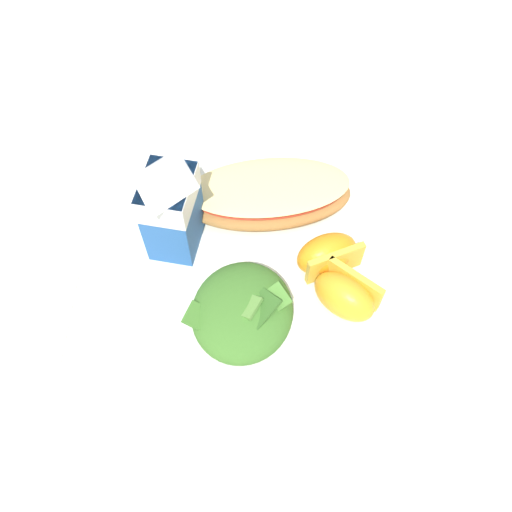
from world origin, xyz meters
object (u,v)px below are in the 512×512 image
(white_plate, at_px, (256,265))
(green_salad_pile, at_px, (238,311))
(cheesy_pizza_bread, at_px, (264,194))
(milk_carton, at_px, (170,204))
(orange_wedge_middle, at_px, (327,255))
(paper_napkin, at_px, (14,310))
(orange_wedge_front, at_px, (345,295))

(white_plate, xyz_separation_m, green_salad_pile, (-0.06, 0.00, 0.03))
(cheesy_pizza_bread, bearing_deg, milk_carton, 127.16)
(orange_wedge_middle, distance_m, paper_napkin, 0.30)
(paper_napkin, bearing_deg, orange_wedge_front, -79.65)
(paper_napkin, bearing_deg, orange_wedge_middle, -71.68)
(green_salad_pile, relative_size, orange_wedge_front, 1.43)
(white_plate, distance_m, cheesy_pizza_bread, 0.07)
(white_plate, height_order, paper_napkin, white_plate)
(green_salad_pile, xyz_separation_m, paper_napkin, (-0.02, 0.22, -0.03))
(white_plate, height_order, green_salad_pile, green_salad_pile)
(white_plate, bearing_deg, orange_wedge_middle, -83.78)
(milk_carton, distance_m, paper_napkin, 0.18)
(milk_carton, bearing_deg, orange_wedge_middle, -91.28)
(milk_carton, height_order, orange_wedge_front, milk_carton)
(orange_wedge_front, distance_m, orange_wedge_middle, 0.04)
(green_salad_pile, xyz_separation_m, milk_carton, (0.08, 0.08, 0.04))
(orange_wedge_middle, bearing_deg, milk_carton, 88.72)
(orange_wedge_middle, bearing_deg, orange_wedge_front, -151.99)
(white_plate, bearing_deg, paper_napkin, 111.76)
(cheesy_pizza_bread, distance_m, paper_napkin, 0.27)
(milk_carton, bearing_deg, green_salad_pile, -134.29)
(white_plate, relative_size, cheesy_pizza_bread, 1.51)
(cheesy_pizza_bread, bearing_deg, white_plate, -175.90)
(orange_wedge_front, bearing_deg, white_plate, 70.28)
(milk_carton, relative_size, orange_wedge_front, 1.57)
(orange_wedge_middle, bearing_deg, cheesy_pizza_bread, 49.61)
(white_plate, height_order, orange_wedge_middle, orange_wedge_middle)
(white_plate, bearing_deg, orange_wedge_front, -109.72)
(white_plate, xyz_separation_m, milk_carton, (0.01, 0.08, 0.07))
(milk_carton, relative_size, paper_napkin, 1.00)
(white_plate, xyz_separation_m, paper_napkin, (-0.09, 0.22, -0.01))
(white_plate, distance_m, green_salad_pile, 0.07)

